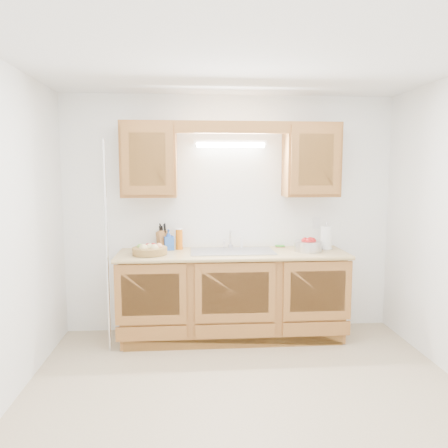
{
  "coord_description": "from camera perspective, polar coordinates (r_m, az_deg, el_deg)",
  "views": [
    {
      "loc": [
        -0.42,
        -3.14,
        1.7
      ],
      "look_at": [
        -0.11,
        0.85,
        1.23
      ],
      "focal_mm": 35.0,
      "sensor_mm": 36.0,
      "label": 1
    }
  ],
  "objects": [
    {
      "name": "countertop",
      "position": [
        4.42,
        1.11,
        -3.93
      ],
      "size": [
        2.3,
        0.63,
        0.04
      ],
      "primitive_type": "cube",
      "color": "tan",
      "rests_on": "base_cabinets"
    },
    {
      "name": "paper_towel",
      "position": [
        4.67,
        13.2,
        -1.81
      ],
      "size": [
        0.14,
        0.14,
        0.29
      ],
      "rotation": [
        0.0,
        0.0,
        -0.28
      ],
      "color": "silver",
      "rests_on": "countertop"
    },
    {
      "name": "orange_canister",
      "position": [
        4.57,
        -5.88,
        -1.94
      ],
      "size": [
        0.1,
        0.1,
        0.22
      ],
      "rotation": [
        0.0,
        0.0,
        -0.4
      ],
      "color": "#D6650B",
      "rests_on": "countertop"
    },
    {
      "name": "wire_shelf_pole",
      "position": [
        4.21,
        -15.06,
        -3.05
      ],
      "size": [
        0.03,
        0.03,
        2.0
      ],
      "primitive_type": "cylinder",
      "color": "silver",
      "rests_on": "ground"
    },
    {
      "name": "fruit_basket",
      "position": [
        4.34,
        -9.67,
        -3.33
      ],
      "size": [
        0.4,
        0.4,
        0.11
      ],
      "rotation": [
        0.0,
        0.0,
        0.22
      ],
      "color": "#A37D41",
      "rests_on": "countertop"
    },
    {
      "name": "knife_block",
      "position": [
        4.6,
        -8.02,
        -2.05
      ],
      "size": [
        0.15,
        0.18,
        0.28
      ],
      "rotation": [
        0.0,
        0.0,
        0.43
      ],
      "color": "#975E2C",
      "rests_on": "countertop"
    },
    {
      "name": "apple_bowl",
      "position": [
        4.53,
        10.93,
        -2.74
      ],
      "size": [
        0.29,
        0.29,
        0.14
      ],
      "rotation": [
        0.0,
        0.0,
        -0.06
      ],
      "color": "silver",
      "rests_on": "countertop"
    },
    {
      "name": "upper_cabinet_right",
      "position": [
        4.65,
        11.3,
        8.17
      ],
      "size": [
        0.55,
        0.33,
        0.75
      ],
      "primitive_type": "cube",
      "color": "#975E2C",
      "rests_on": "room"
    },
    {
      "name": "room",
      "position": [
        3.2,
        3.15,
        -1.35
      ],
      "size": [
        3.52,
        3.5,
        2.5
      ],
      "color": "#BEAC89",
      "rests_on": "ground"
    },
    {
      "name": "outlet_plate",
      "position": [
        4.86,
        11.98,
        0.12
      ],
      "size": [
        0.08,
        0.01,
        0.12
      ],
      "primitive_type": "cube",
      "color": "white",
      "rests_on": "room"
    },
    {
      "name": "valance",
      "position": [
        4.37,
        1.14,
        12.53
      ],
      "size": [
        2.2,
        0.05,
        0.12
      ],
      "primitive_type": "cube",
      "color": "#975E2C",
      "rests_on": "room"
    },
    {
      "name": "sponge",
      "position": [
        4.75,
        7.32,
        -2.9
      ],
      "size": [
        0.1,
        0.07,
        0.02
      ],
      "rotation": [
        0.0,
        0.0,
        -0.04
      ],
      "color": "#CC333F",
      "rests_on": "countertop"
    },
    {
      "name": "soap_bottle",
      "position": [
        4.55,
        -7.26,
        -2.05
      ],
      "size": [
        0.12,
        0.12,
        0.22
      ],
      "primitive_type": "imported",
      "rotation": [
        0.0,
        0.0,
        0.28
      ],
      "color": "blue",
      "rests_on": "countertop"
    },
    {
      "name": "base_cabinets",
      "position": [
        4.54,
        1.08,
        -9.36
      ],
      "size": [
        2.2,
        0.6,
        0.86
      ],
      "primitive_type": "cube",
      "color": "#975E2C",
      "rests_on": "ground"
    },
    {
      "name": "upper_cabinet_left",
      "position": [
        4.5,
        -9.75,
        8.25
      ],
      "size": [
        0.55,
        0.33,
        0.75
      ],
      "primitive_type": "cube",
      "color": "#975E2C",
      "rests_on": "room"
    },
    {
      "name": "fluorescent_fixture",
      "position": [
        4.59,
        0.86,
        10.47
      ],
      "size": [
        0.76,
        0.08,
        0.08
      ],
      "color": "white",
      "rests_on": "room"
    },
    {
      "name": "sink",
      "position": [
        4.45,
        1.08,
        -4.53
      ],
      "size": [
        0.84,
        0.46,
        0.36
      ],
      "color": "#9E9EA3",
      "rests_on": "countertop"
    }
  ]
}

